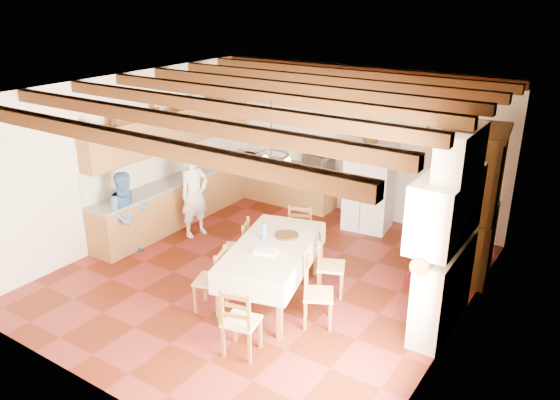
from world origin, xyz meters
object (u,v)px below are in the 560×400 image
object	(u,v)px
chair_left_near	(210,279)
chair_end_far	(298,236)
dining_table	(272,250)
hutch	(480,204)
chair_right_far	(331,265)
microwave	(318,161)
chair_right_near	(319,293)
person_man	(195,194)
chair_left_far	(236,248)
refrigerator	(369,187)
chair_end_near	(241,320)
person_woman_blue	(128,214)
person_woman_red	(423,236)

from	to	relation	value
chair_left_near	chair_end_far	distance (m)	1.95
dining_table	hutch	bearing A→B (deg)	47.79
hutch	dining_table	world-z (taller)	hutch
hutch	chair_left_near	bearing A→B (deg)	-139.27
chair_left_near	chair_right_far	bearing A→B (deg)	118.52
chair_left_near	microwave	world-z (taller)	microwave
chair_left_near	chair_right_near	bearing A→B (deg)	90.95
dining_table	chair_end_far	xyz separation A→B (m)	(-0.31, 1.22, -0.33)
person_man	chair_left_far	bearing A→B (deg)	-103.20
chair_left_far	chair_right_near	size ratio (longest dim) A/B	1.00
hutch	chair_left_near	size ratio (longest dim) A/B	2.50
refrigerator	chair_end_far	world-z (taller)	refrigerator
refrigerator	microwave	bearing A→B (deg)	161.86
hutch	chair_end_near	bearing A→B (deg)	-123.72
person_man	chair_end_near	bearing A→B (deg)	-115.56
hutch	person_woman_blue	world-z (taller)	hutch
chair_right_near	chair_end_far	xyz separation A→B (m)	(-1.20, 1.41, 0.00)
dining_table	chair_right_far	distance (m)	0.96
microwave	chair_end_near	bearing A→B (deg)	-58.22
refrigerator	chair_right_far	xyz separation A→B (m)	(0.59, -2.57, -0.36)
hutch	chair_right_far	world-z (taller)	hutch
hutch	chair_left_far	bearing A→B (deg)	-152.85
person_woman_red	microwave	xyz separation A→B (m)	(-2.85, 1.71, 0.28)
chair_right_near	person_woman_red	size ratio (longest dim) A/B	0.62
chair_end_far	person_man	bearing A→B (deg)	161.04
chair_left_far	person_woman_blue	bearing A→B (deg)	-102.37
chair_right_far	person_man	bearing A→B (deg)	57.01
dining_table	person_woman_blue	bearing A→B (deg)	-177.67
refrigerator	chair_right_near	world-z (taller)	refrigerator
microwave	dining_table	bearing A→B (deg)	-57.75
refrigerator	person_man	xyz separation A→B (m)	(-2.55, -2.08, -0.03)
chair_right_far	chair_end_near	bearing A→B (deg)	148.55
chair_right_far	chair_left_near	bearing A→B (deg)	112.76
chair_end_near	person_man	world-z (taller)	person_man
chair_right_near	microwave	xyz separation A→B (m)	(-2.09, 3.63, 0.58)
dining_table	person_woman_blue	world-z (taller)	person_woman_blue
refrigerator	chair_end_near	world-z (taller)	refrigerator
chair_end_near	hutch	bearing A→B (deg)	-128.74
hutch	microwave	size ratio (longest dim) A/B	4.14
chair_left_far	microwave	distance (m)	3.21
person_man	microwave	bearing A→B (deg)	-14.98
chair_right_far	person_woman_red	size ratio (longest dim) A/B	0.62
chair_right_near	chair_right_far	bearing A→B (deg)	-11.92
person_woman_blue	person_woman_red	world-z (taller)	person_woman_red
chair_right_near	chair_left_far	bearing A→B (deg)	46.32
dining_table	chair_right_far	xyz separation A→B (m)	(0.65, 0.62, -0.33)
chair_left_far	microwave	bearing A→B (deg)	161.17
person_man	microwave	distance (m)	2.68
dining_table	chair_end_near	xyz separation A→B (m)	(0.40, -1.28, -0.33)
hutch	chair_end_far	distance (m)	2.96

